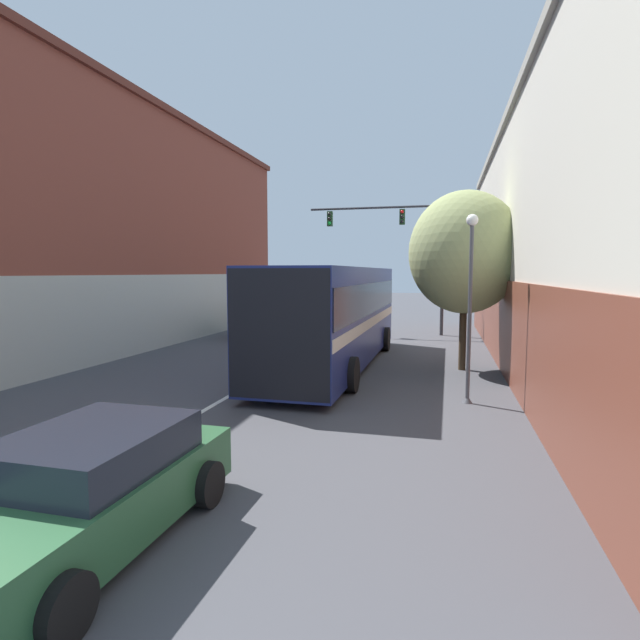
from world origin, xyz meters
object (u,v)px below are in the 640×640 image
object	(u,v)px
bus	(335,311)
traffic_signal_gantry	(404,240)
hatchback_foreground	(85,492)
street_lamp	(470,301)
street_tree_near	(465,253)
parked_car_left_near	(256,324)
parked_car_left_mid	(283,314)

from	to	relation	value
bus	traffic_signal_gantry	bearing A→B (deg)	-8.85
hatchback_foreground	street_lamp	bearing A→B (deg)	-30.05
street_tree_near	parked_car_left_near	bearing A→B (deg)	146.28
hatchback_foreground	parked_car_left_mid	size ratio (longest dim) A/B	0.96
hatchback_foreground	traffic_signal_gantry	distance (m)	22.44
parked_car_left_near	street_lamp	world-z (taller)	street_lamp
bus	parked_car_left_mid	distance (m)	14.65
traffic_signal_gantry	street_tree_near	xyz separation A→B (m)	(2.72, -9.45, -1.06)
traffic_signal_gantry	street_lamp	size ratio (longest dim) A/B	1.52
bus	parked_car_left_near	xyz separation A→B (m)	(-5.73, 7.01, -1.32)
parked_car_left_near	street_lamp	xyz separation A→B (m)	(10.05, -11.20, 1.96)
parked_car_left_mid	street_tree_near	size ratio (longest dim) A/B	0.76
hatchback_foreground	parked_car_left_mid	world-z (taller)	hatchback_foreground
bus	street_tree_near	bearing A→B (deg)	-85.63
hatchback_foreground	street_tree_near	distance (m)	13.76
parked_car_left_mid	parked_car_left_near	bearing A→B (deg)	-172.39
hatchback_foreground	parked_car_left_near	distance (m)	19.89
street_lamp	street_tree_near	bearing A→B (deg)	89.75
traffic_signal_gantry	street_tree_near	distance (m)	9.89
bus	hatchback_foreground	xyz separation A→B (m)	(-0.47, -12.18, -1.28)
traffic_signal_gantry	parked_car_left_mid	bearing A→B (deg)	156.29
parked_car_left_mid	street_lamp	world-z (taller)	street_lamp
street_tree_near	parked_car_left_mid	bearing A→B (deg)	129.36
traffic_signal_gantry	street_tree_near	world-z (taller)	traffic_signal_gantry
traffic_signal_gantry	street_lamp	world-z (taller)	traffic_signal_gantry
parked_car_left_near	street_lamp	bearing A→B (deg)	-142.84
parked_car_left_mid	traffic_signal_gantry	xyz separation A→B (m)	(7.86, -3.45, 4.39)
hatchback_foreground	street_tree_near	world-z (taller)	street_tree_near
bus	street_tree_near	size ratio (longest dim) A/B	2.05
parked_car_left_near	traffic_signal_gantry	size ratio (longest dim) A/B	0.58
traffic_signal_gantry	street_tree_near	size ratio (longest dim) A/B	1.20
hatchback_foreground	bus	bearing A→B (deg)	-1.31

